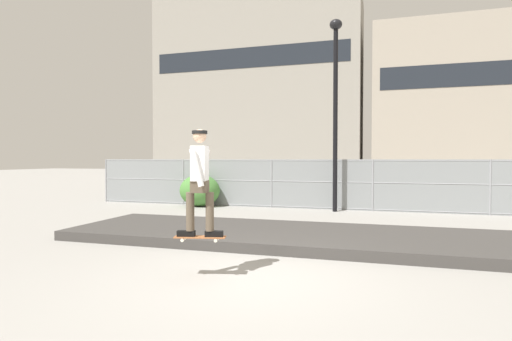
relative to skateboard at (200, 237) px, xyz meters
The scene contains 10 objects.
ground_plane 0.93m from the skateboard, 13.24° to the left, with size 120.00×120.00×0.00m, color gray.
gravel_berm 3.34m from the skateboard, 78.37° to the left, with size 10.11×3.09×0.22m, color #3D3A38.
skateboard is the anchor object (origin of this frame).
skater 0.96m from the skateboard, 90.00° to the right, with size 0.72×0.62×1.67m.
chain_fence 9.21m from the skateboard, 85.86° to the left, with size 18.73×0.06×1.85m.
street_lamp 9.46m from the skateboard, 81.82° to the left, with size 0.44×0.44×6.76m.
parked_car_near 11.84m from the skateboard, 102.65° to the left, with size 4.41×1.97×1.66m.
library_building 50.42m from the skateboard, 104.63° to the left, with size 26.60×12.40×23.08m.
office_block 49.52m from the skateboard, 74.85° to the left, with size 21.20×11.09×17.47m.
shrub_left 9.61m from the skateboard, 114.63° to the left, with size 1.62×1.32×1.25m.
Camera 1 is at (1.96, -5.88, 1.86)m, focal length 28.18 mm.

